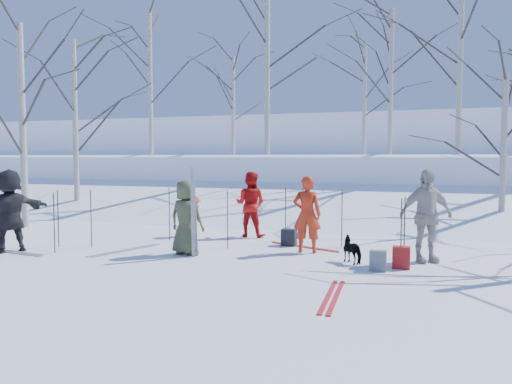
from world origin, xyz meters
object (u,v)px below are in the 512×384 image
at_px(skier_redor_behind, 250,204).
at_px(backpack_dark, 289,237).
at_px(backpack_red, 401,258).
at_px(skier_olive_center, 186,217).
at_px(skier_grey_west, 10,211).
at_px(skier_red_north, 307,214).
at_px(skier_red_seated, 194,216).
at_px(dog, 354,250).
at_px(skier_cream_east, 426,215).
at_px(backpack_grey, 378,261).

relative_size(skier_redor_behind, backpack_dark, 4.30).
distance_m(backpack_red, backpack_dark, 3.13).
distance_m(skier_olive_center, skier_grey_west, 3.98).
bearing_deg(backpack_red, skier_redor_behind, 146.18).
distance_m(skier_red_north, skier_red_seated, 3.60).
distance_m(dog, backpack_red, 0.95).
distance_m(skier_red_north, backpack_dark, 1.13).
bearing_deg(skier_olive_center, skier_red_north, -149.82).
distance_m(skier_redor_behind, backpack_red, 4.83).
distance_m(skier_red_north, backpack_red, 2.35).
xyz_separation_m(skier_red_north, dog, (1.13, -0.77, -0.58)).
bearing_deg(skier_cream_east, dog, 175.49).
distance_m(skier_cream_east, backpack_red, 1.15).
bearing_deg(skier_cream_east, skier_olive_center, 161.99).
bearing_deg(skier_grey_west, backpack_grey, 126.72).
bearing_deg(skier_red_seated, skier_cream_east, -113.58).
height_order(skier_red_north, skier_red_seated, skier_red_north).
bearing_deg(dog, backpack_dark, -85.43).
xyz_separation_m(skier_cream_east, dog, (-1.34, -0.59, -0.67)).
relative_size(skier_grey_west, backpack_red, 4.38).
height_order(skier_grey_west, backpack_grey, skier_grey_west).
xyz_separation_m(skier_cream_east, backpack_dark, (-3.07, 0.88, -0.74)).
bearing_deg(dog, skier_cream_east, 158.50).
relative_size(skier_red_seated, skier_cream_east, 0.58).
height_order(skier_red_north, backpack_dark, skier_red_north).
bearing_deg(skier_red_seated, skier_olive_center, -167.47).
relative_size(skier_grey_west, backpack_dark, 4.60).
height_order(dog, backpack_grey, dog).
xyz_separation_m(skier_redor_behind, backpack_dark, (1.33, -1.00, -0.66)).
bearing_deg(backpack_red, backpack_dark, 147.86).
height_order(skier_cream_east, dog, skier_cream_east).
distance_m(backpack_grey, backpack_dark, 3.02).
height_order(backpack_grey, backpack_dark, backpack_dark).
xyz_separation_m(skier_cream_east, backpack_grey, (-0.82, -1.13, -0.75)).
bearing_deg(backpack_grey, backpack_red, 40.93).
bearing_deg(skier_grey_west, skier_redor_behind, 162.11).
bearing_deg(skier_redor_behind, backpack_grey, 141.57).
bearing_deg(backpack_red, skier_cream_east, 61.70).
relative_size(skier_grey_west, dog, 2.88).
xyz_separation_m(skier_olive_center, backpack_dark, (1.82, 1.75, -0.61)).
height_order(skier_olive_center, skier_cream_east, skier_cream_east).
bearing_deg(backpack_grey, backpack_dark, 138.26).
bearing_deg(backpack_dark, skier_olive_center, -136.13).
bearing_deg(skier_red_seated, skier_grey_west, 128.49).
bearing_deg(skier_redor_behind, skier_grey_west, 42.22).
xyz_separation_m(skier_cream_east, backpack_red, (-0.42, -0.78, -0.73)).
distance_m(skier_redor_behind, skier_grey_west, 5.73).
bearing_deg(skier_olive_center, backpack_grey, -176.96).
xyz_separation_m(skier_redor_behind, backpack_red, (3.98, -2.66, -0.65)).
bearing_deg(skier_cream_east, backpack_dark, 135.92).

